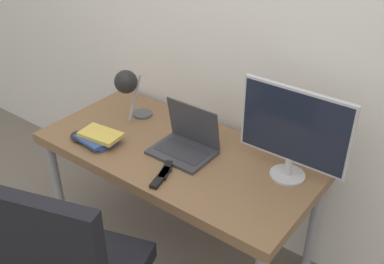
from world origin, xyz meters
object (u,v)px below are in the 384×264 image
at_px(laptop, 186,143).
at_px(desk_lamp, 128,85).
at_px(book_stack, 98,137).
at_px(monitor, 294,130).
at_px(game_controller, 82,137).

distance_m(laptop, desk_lamp, 0.50).
height_order(laptop, book_stack, laptop).
bearing_deg(book_stack, monitor, 19.74).
bearing_deg(laptop, monitor, 13.75).
bearing_deg(book_stack, laptop, 26.47).
xyz_separation_m(laptop, desk_lamp, (-0.46, 0.05, 0.19)).
xyz_separation_m(book_stack, game_controller, (-0.09, -0.04, -0.01)).
relative_size(monitor, book_stack, 2.17).
bearing_deg(monitor, desk_lamp, -175.19).
height_order(laptop, desk_lamp, desk_lamp).
bearing_deg(laptop, book_stack, -153.53).
bearing_deg(monitor, laptop, -166.25).
bearing_deg(monitor, book_stack, -160.26).
distance_m(desk_lamp, game_controller, 0.40).
bearing_deg(desk_lamp, book_stack, -87.08).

